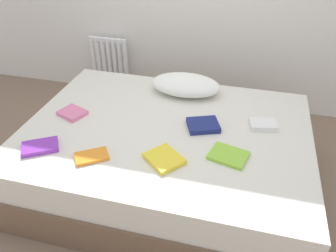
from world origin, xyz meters
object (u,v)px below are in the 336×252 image
object	(u,v)px
pillow	(186,85)
textbook_purple	(40,147)
textbook_pink	(72,113)
textbook_navy	(203,125)
radiator	(109,61)
textbook_white	(263,125)
textbook_orange	(92,156)
textbook_yellow	(164,159)
textbook_lime	(228,155)
bed	(166,156)

from	to	relation	value
pillow	textbook_purple	world-z (taller)	pillow
textbook_pink	textbook_purple	distance (m)	0.42
pillow	textbook_navy	xyz separation A→B (m)	(0.22, -0.45, -0.06)
textbook_navy	textbook_purple	size ratio (longest dim) A/B	0.95
radiator	textbook_white	xyz separation A→B (m)	(1.59, -1.02, 0.14)
textbook_white	textbook_orange	world-z (taller)	textbook_white
radiator	textbook_navy	size ratio (longest dim) A/B	2.42
radiator	textbook_navy	distance (m)	1.65
radiator	pillow	bearing A→B (deg)	-35.13
textbook_white	textbook_orange	xyz separation A→B (m)	(-1.01, -0.61, -0.01)
textbook_yellow	pillow	bearing A→B (deg)	133.38
textbook_white	textbook_lime	xyz separation A→B (m)	(-0.20, -0.38, -0.01)
textbook_orange	textbook_yellow	distance (m)	0.45
pillow	textbook_orange	size ratio (longest dim) A/B	2.78
textbook_yellow	textbook_lime	bearing A→B (deg)	59.50
bed	textbook_lime	distance (m)	0.56
bed	textbook_lime	size ratio (longest dim) A/B	8.88
pillow	textbook_white	distance (m)	0.71
textbook_yellow	textbook_purple	bearing A→B (deg)	-133.94
textbook_lime	pillow	bearing A→B (deg)	134.59
radiator	pillow	world-z (taller)	pillow
textbook_lime	textbook_pink	xyz separation A→B (m)	(-1.16, 0.20, 0.00)
textbook_pink	textbook_lime	bearing A→B (deg)	11.79
textbook_navy	textbook_yellow	xyz separation A→B (m)	(-0.17, -0.41, -0.00)
textbook_orange	textbook_white	bearing A→B (deg)	-2.94
bed	textbook_navy	distance (m)	0.37
pillow	textbook_lime	bearing A→B (deg)	-59.61
pillow	textbook_pink	distance (m)	0.91
textbook_lime	textbook_yellow	distance (m)	0.40
textbook_white	textbook_purple	distance (m)	1.49
textbook_white	textbook_pink	size ratio (longest dim) A/B	0.99
textbook_lime	textbook_yellow	bearing A→B (deg)	-146.04
pillow	textbook_purple	bearing A→B (deg)	-127.78
textbook_lime	textbook_orange	distance (m)	0.84
radiator	textbook_navy	world-z (taller)	radiator
radiator	textbook_orange	size ratio (longest dim) A/B	2.55
textbook_lime	textbook_orange	bearing A→B (deg)	-150.50
radiator	textbook_orange	distance (m)	1.74
textbook_lime	textbook_navy	bearing A→B (deg)	140.81
bed	pillow	bearing A→B (deg)	87.35
textbook_navy	textbook_yellow	distance (m)	0.44
bed	textbook_navy	world-z (taller)	textbook_navy
textbook_orange	textbook_purple	bearing A→B (deg)	145.96
textbook_orange	textbook_yellow	bearing A→B (deg)	-22.67
textbook_white	textbook_yellow	world-z (taller)	textbook_white
radiator	textbook_yellow	bearing A→B (deg)	-56.51
pillow	textbook_orange	bearing A→B (deg)	-111.92
textbook_orange	pillow	bearing A→B (deg)	34.06
radiator	textbook_yellow	size ratio (longest dim) A/B	2.39
textbook_white	textbook_purple	world-z (taller)	textbook_white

